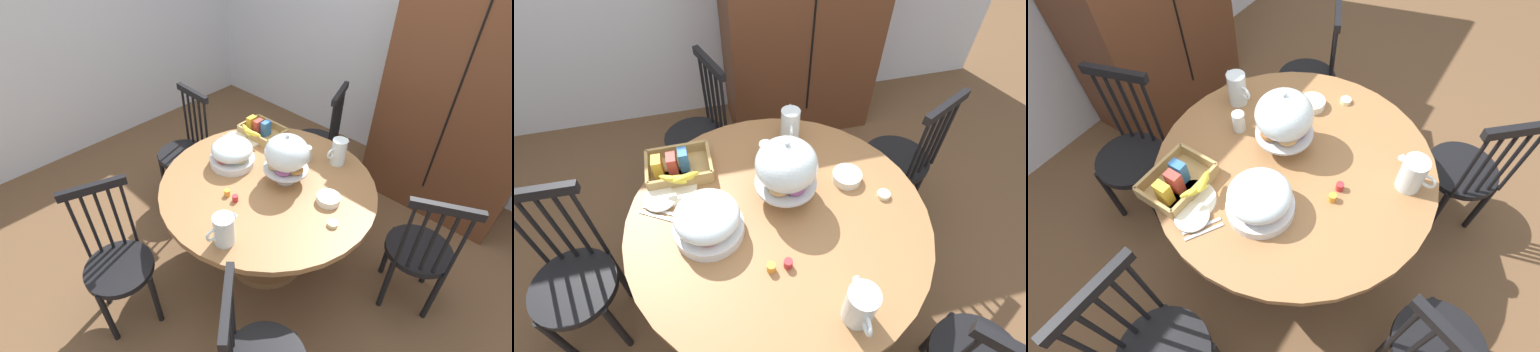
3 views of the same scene
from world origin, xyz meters
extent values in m
plane|color=brown|center=(0.00, 0.00, 0.00)|extent=(10.00, 10.00, 0.00)
cube|color=brown|center=(0.52, 1.50, 0.95)|extent=(1.10, 0.56, 1.90)
cube|color=black|center=(0.52, 1.22, 1.04)|extent=(0.01, 0.01, 1.52)
cylinder|color=olive|center=(-0.05, -0.03, 0.72)|extent=(1.35, 1.35, 0.04)
cylinder|color=brown|center=(-0.05, -0.03, 0.39)|extent=(0.14, 0.14, 0.63)
cylinder|color=brown|center=(-0.05, -0.03, 0.03)|extent=(0.56, 0.56, 0.06)
cylinder|color=black|center=(0.62, -0.55, 0.23)|extent=(0.04, 0.04, 0.45)
cylinder|color=black|center=(0.83, 0.40, 0.45)|extent=(0.40, 0.40, 0.04)
cylinder|color=black|center=(0.89, 0.59, 0.23)|extent=(0.04, 0.04, 0.45)
cylinder|color=black|center=(0.64, 0.46, 0.23)|extent=(0.04, 0.04, 0.45)
cylinder|color=black|center=(1.02, 0.34, 0.23)|extent=(0.04, 0.04, 0.45)
cylinder|color=black|center=(0.77, 0.21, 0.23)|extent=(0.04, 0.04, 0.45)
cylinder|color=black|center=(1.03, 0.32, 0.69)|extent=(0.02, 0.02, 0.48)
cylinder|color=black|center=(0.96, 0.29, 0.69)|extent=(0.02, 0.02, 0.48)
cylinder|color=black|center=(0.90, 0.26, 0.69)|extent=(0.02, 0.02, 0.48)
cylinder|color=black|center=(0.84, 0.23, 0.69)|extent=(0.02, 0.02, 0.48)
cylinder|color=black|center=(0.77, 0.19, 0.69)|extent=(0.02, 0.02, 0.48)
cube|color=black|center=(0.90, 0.26, 0.95)|extent=(0.34, 0.19, 0.05)
cylinder|color=black|center=(-0.35, 0.89, 0.45)|extent=(0.40, 0.40, 0.04)
cylinder|color=black|center=(-0.53, 0.98, 0.23)|extent=(0.04, 0.04, 0.45)
cylinder|color=black|center=(-0.44, 0.72, 0.23)|extent=(0.04, 0.04, 0.45)
cylinder|color=black|center=(-0.26, 1.07, 0.23)|extent=(0.04, 0.04, 0.45)
cylinder|color=black|center=(-0.17, 0.80, 0.23)|extent=(0.04, 0.04, 0.45)
cylinder|color=black|center=(-0.24, 1.08, 0.69)|extent=(0.02, 0.02, 0.48)
cylinder|color=black|center=(-0.22, 1.01, 0.69)|extent=(0.02, 0.02, 0.48)
cylinder|color=black|center=(-0.20, 0.94, 0.69)|extent=(0.02, 0.02, 0.48)
cylinder|color=black|center=(-0.18, 0.88, 0.69)|extent=(0.02, 0.02, 0.48)
cylinder|color=black|center=(-0.15, 0.81, 0.69)|extent=(0.02, 0.02, 0.48)
cube|color=black|center=(-0.20, 0.94, 0.95)|extent=(0.15, 0.35, 0.05)
cylinder|color=black|center=(-1.02, 0.00, 0.45)|extent=(0.40, 0.40, 0.04)
cylinder|color=black|center=(-1.17, -0.13, 0.23)|extent=(0.04, 0.04, 0.45)
cylinder|color=black|center=(-0.89, -0.14, 0.23)|extent=(0.04, 0.04, 0.45)
cylinder|color=black|center=(-1.16, 0.15, 0.23)|extent=(0.04, 0.04, 0.45)
cylinder|color=black|center=(-0.88, 0.14, 0.23)|extent=(0.04, 0.04, 0.45)
cylinder|color=black|center=(-1.16, 0.17, 0.69)|extent=(0.02, 0.02, 0.48)
cylinder|color=black|center=(-1.09, 0.16, 0.69)|extent=(0.02, 0.02, 0.48)
cylinder|color=black|center=(-1.02, 0.16, 0.69)|extent=(0.02, 0.02, 0.48)
cylinder|color=black|center=(-0.95, 0.16, 0.69)|extent=(0.02, 0.02, 0.48)
cylinder|color=black|center=(-0.88, 0.16, 0.69)|extent=(0.02, 0.02, 0.48)
cube|color=black|center=(-1.02, 0.16, 0.95)|extent=(0.36, 0.05, 0.05)
cylinder|color=silver|center=(0.01, 0.07, 0.75)|extent=(0.12, 0.12, 0.02)
cylinder|color=silver|center=(0.01, 0.07, 0.79)|extent=(0.03, 0.03, 0.09)
cylinder|color=silver|center=(0.01, 0.07, 0.84)|extent=(0.28, 0.28, 0.01)
torus|color=#B27033|center=(0.09, 0.07, 0.86)|extent=(0.10, 0.10, 0.03)
torus|color=#D19347|center=(0.02, 0.10, 0.86)|extent=(0.10, 0.10, 0.03)
torus|color=#935628|center=(-0.04, 0.11, 0.86)|extent=(0.10, 0.10, 0.03)
torus|color=tan|center=(-0.03, 0.02, 0.86)|extent=(0.10, 0.10, 0.03)
torus|color=#994C84|center=(0.04, 0.01, 0.86)|extent=(0.10, 0.10, 0.03)
ellipsoid|color=silver|center=(0.01, 0.07, 0.95)|extent=(0.27, 0.27, 0.22)
sphere|color=silver|center=(0.01, 0.07, 1.07)|extent=(0.02, 0.02, 0.02)
cylinder|color=silver|center=(-0.35, -0.05, 0.77)|extent=(0.30, 0.30, 0.05)
ellipsoid|color=beige|center=(-0.29, -0.04, 0.80)|extent=(0.09, 0.09, 0.03)
ellipsoid|color=#8CBF59|center=(-0.36, 0.02, 0.80)|extent=(0.09, 0.09, 0.03)
ellipsoid|color=#6B2D4C|center=(-0.42, -0.05, 0.80)|extent=(0.09, 0.09, 0.03)
ellipsoid|color=#CC3D33|center=(-0.36, -0.11, 0.80)|extent=(0.09, 0.09, 0.03)
ellipsoid|color=silver|center=(-0.35, -0.05, 0.85)|extent=(0.28, 0.28, 0.13)
cylinder|color=silver|center=(0.12, -0.54, 0.83)|extent=(0.11, 0.11, 0.17)
cylinder|color=orange|center=(0.12, -0.54, 0.80)|extent=(0.10, 0.10, 0.12)
cone|color=silver|center=(0.12, -0.47, 0.90)|extent=(0.04, 0.04, 0.03)
torus|color=silver|center=(0.11, -0.61, 0.84)|extent=(0.02, 0.08, 0.07)
cylinder|color=silver|center=(0.15, 0.45, 0.83)|extent=(0.10, 0.10, 0.18)
cylinder|color=white|center=(0.15, 0.45, 0.80)|extent=(0.09, 0.09, 0.12)
cone|color=silver|center=(0.16, 0.50, 0.91)|extent=(0.04, 0.04, 0.03)
torus|color=silver|center=(0.13, 0.38, 0.84)|extent=(0.03, 0.08, 0.07)
cube|color=tan|center=(-0.45, 0.35, 0.75)|extent=(0.30, 0.22, 0.01)
cube|color=tan|center=(-0.45, 0.24, 0.78)|extent=(0.30, 0.02, 0.07)
cube|color=tan|center=(-0.45, 0.46, 0.78)|extent=(0.30, 0.02, 0.07)
cube|color=tan|center=(-0.60, 0.35, 0.78)|extent=(0.02, 0.22, 0.07)
cube|color=tan|center=(-0.30, 0.35, 0.78)|extent=(0.02, 0.22, 0.07)
cube|color=gold|center=(-0.54, 0.33, 0.81)|extent=(0.04, 0.07, 0.11)
cube|color=#B23D33|center=(-0.47, 0.33, 0.81)|extent=(0.04, 0.07, 0.11)
cube|color=#336BAD|center=(-0.42, 0.35, 0.81)|extent=(0.05, 0.07, 0.11)
ellipsoid|color=yellow|center=(-0.48, 0.21, 0.84)|extent=(0.14, 0.08, 0.05)
ellipsoid|color=yellow|center=(-0.45, 0.21, 0.84)|extent=(0.13, 0.03, 0.05)
ellipsoid|color=yellow|center=(-0.42, 0.21, 0.84)|extent=(0.14, 0.08, 0.05)
cylinder|color=white|center=(-0.48, 0.24, 0.75)|extent=(0.22, 0.22, 0.01)
cylinder|color=white|center=(-0.55, 0.17, 0.76)|extent=(0.15, 0.15, 0.01)
cylinder|color=white|center=(0.33, 0.09, 0.76)|extent=(0.14, 0.14, 0.04)
cylinder|color=silver|center=(-0.02, 0.32, 0.80)|extent=(0.06, 0.06, 0.11)
cylinder|color=beige|center=(0.46, -0.05, 0.75)|extent=(0.06, 0.06, 0.02)
cylinder|color=#B7282D|center=(-0.07, -0.29, 0.76)|extent=(0.04, 0.04, 0.04)
cylinder|color=orange|center=(-0.14, -0.29, 0.76)|extent=(0.04, 0.04, 0.04)
cube|color=silver|center=(-0.56, 0.12, 0.74)|extent=(0.15, 0.10, 0.01)
cube|color=silver|center=(-0.57, 0.09, 0.74)|extent=(0.15, 0.10, 0.01)
cube|color=silver|center=(-0.41, 0.35, 0.74)|extent=(0.15, 0.10, 0.01)
camera|label=1|loc=(1.14, -1.36, 2.25)|focal=26.05mm
camera|label=2|loc=(-0.32, -0.98, 2.10)|focal=26.17mm
camera|label=3|loc=(-1.01, -0.59, 2.15)|focal=26.06mm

